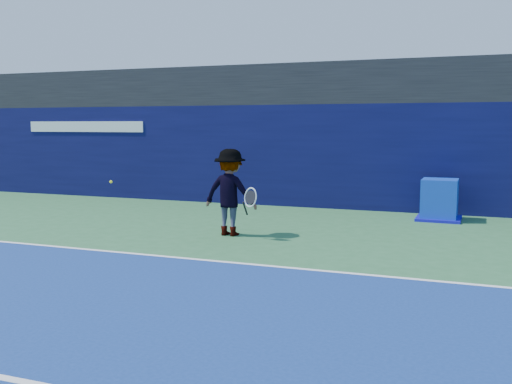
# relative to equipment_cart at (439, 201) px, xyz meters

# --- Properties ---
(ground) EXTENTS (80.00, 80.00, 0.00)m
(ground) POSITION_rel_equipment_cart_xyz_m (-4.46, -9.09, -0.48)
(ground) COLOR #2C6338
(ground) RESTS_ON ground
(baseline) EXTENTS (24.00, 0.10, 0.01)m
(baseline) POSITION_rel_equipment_cart_xyz_m (-4.46, -6.09, -0.47)
(baseline) COLOR white
(baseline) RESTS_ON ground
(stadium_band) EXTENTS (36.00, 3.00, 1.20)m
(stadium_band) POSITION_rel_equipment_cart_xyz_m (-4.46, 2.41, 3.12)
(stadium_band) COLOR black
(stadium_band) RESTS_ON back_wall_assembly
(back_wall_assembly) EXTENTS (36.00, 1.03, 3.00)m
(back_wall_assembly) POSITION_rel_equipment_cart_xyz_m (-4.47, 1.41, 1.02)
(back_wall_assembly) COLOR #0A0B37
(back_wall_assembly) RESTS_ON ground
(equipment_cart) EXTENTS (1.12, 1.12, 1.04)m
(equipment_cart) POSITION_rel_equipment_cart_xyz_m (0.00, 0.00, 0.00)
(equipment_cart) COLOR #0C31B0
(equipment_cart) RESTS_ON ground
(tennis_player) EXTENTS (1.40, 0.79, 1.90)m
(tennis_player) POSITION_rel_equipment_cart_xyz_m (-4.21, -3.74, 0.47)
(tennis_player) COLOR white
(tennis_player) RESTS_ON ground
(tennis_ball) EXTENTS (0.06, 0.06, 0.06)m
(tennis_ball) POSITION_rel_equipment_cart_xyz_m (-6.68, -4.60, 0.70)
(tennis_ball) COLOR yellow
(tennis_ball) RESTS_ON ground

